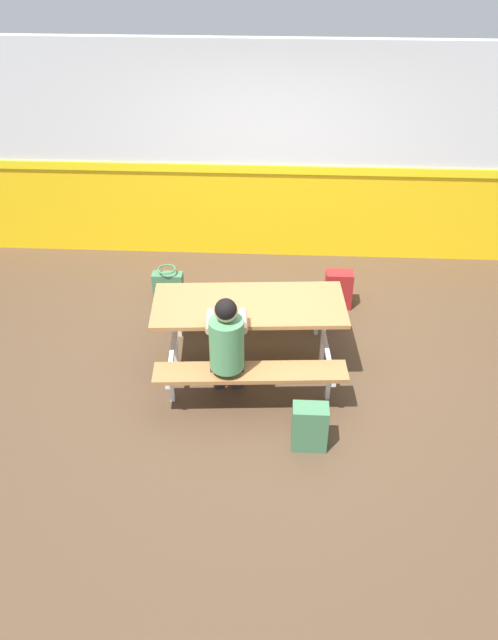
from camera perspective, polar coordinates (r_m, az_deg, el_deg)
ground_plane at (r=6.44m, az=1.63°, el=-4.12°), size 10.00×10.00×0.02m
accent_backdrop at (r=7.84m, az=2.29°, el=14.03°), size 8.00×0.14×2.60m
picnic_table_main at (r=6.09m, az=0.00°, el=0.18°), size 1.85×1.67×0.74m
student_nearer at (r=5.57m, az=-1.98°, el=-2.00°), size 0.38×0.53×1.21m
backpack_dark at (r=5.51m, az=5.41°, el=-9.40°), size 0.30×0.22×0.44m
tote_bag_bright at (r=7.34m, az=-7.19°, el=2.97°), size 0.34×0.21×0.43m
satchel_spare at (r=7.25m, az=7.95°, el=2.71°), size 0.30×0.22×0.44m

